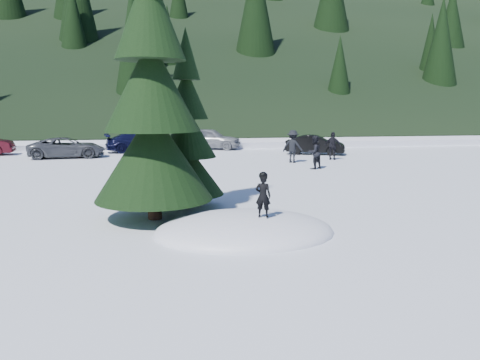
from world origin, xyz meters
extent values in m
plane|color=white|center=(0.00, 0.00, 0.00)|extent=(200.00, 200.00, 0.00)
ellipsoid|color=white|center=(0.00, 0.00, 0.00)|extent=(4.48, 3.52, 0.96)
cylinder|color=black|center=(-2.20, 1.80, 0.70)|extent=(0.38, 0.38, 1.40)
cone|color=black|center=(-2.20, 1.80, 1.79)|extent=(3.20, 3.20, 2.46)
cone|color=black|center=(-2.20, 1.80, 3.65)|extent=(2.54, 2.54, 2.46)
cone|color=black|center=(-2.20, 1.80, 5.51)|extent=(1.88, 1.88, 2.46)
cylinder|color=black|center=(-1.20, 3.20, 0.50)|extent=(0.26, 0.26, 1.00)
cone|color=black|center=(-1.20, 3.20, 1.16)|extent=(2.20, 2.20, 1.52)
cone|color=black|center=(-1.20, 3.20, 2.31)|extent=(1.75, 1.75, 1.52)
cone|color=black|center=(-1.20, 3.20, 3.46)|extent=(1.29, 1.29, 1.52)
cone|color=black|center=(-1.20, 3.20, 4.61)|extent=(0.84, 0.84, 1.52)
imported|color=black|center=(0.37, -0.40, 0.99)|extent=(0.44, 0.37, 1.01)
imported|color=black|center=(5.40, 10.88, 0.82)|extent=(1.00, 0.92, 1.64)
imported|color=black|center=(7.70, 14.47, 0.80)|extent=(1.00, 0.82, 1.59)
imported|color=black|center=(5.07, 13.55, 0.89)|extent=(1.31, 1.20, 1.77)
imported|color=#46484D|center=(-7.56, 18.10, 0.61)|extent=(4.56, 2.42, 1.22)
imported|color=black|center=(-3.45, 20.92, 0.64)|extent=(4.68, 2.52, 1.29)
imported|color=gray|center=(1.36, 22.15, 0.76)|extent=(4.81, 3.17, 1.52)
imported|color=black|center=(7.66, 17.50, 0.61)|extent=(3.92, 2.69, 1.22)
camera|label=1|loc=(-1.96, -11.03, 3.12)|focal=35.00mm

